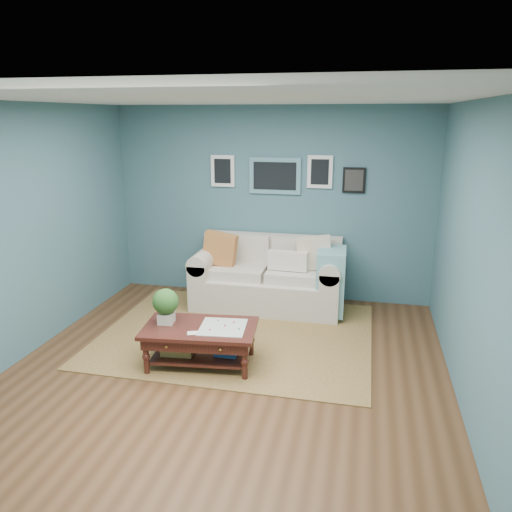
# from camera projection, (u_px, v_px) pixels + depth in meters

# --- Properties ---
(room_shell) EXTENTS (5.00, 5.02, 2.70)m
(room_shell) POSITION_uv_depth(u_px,v_px,m) (223.00, 246.00, 4.75)
(room_shell) COLOR brown
(room_shell) RESTS_ON ground
(area_rug) EXTENTS (3.19, 2.55, 0.01)m
(area_rug) POSITION_uv_depth(u_px,v_px,m) (237.00, 334.00, 6.04)
(area_rug) COLOR brown
(area_rug) RESTS_ON ground
(loveseat) EXTENTS (2.05, 0.93, 1.05)m
(loveseat) POSITION_uv_depth(u_px,v_px,m) (274.00, 277.00, 6.82)
(loveseat) COLOR beige
(loveseat) RESTS_ON ground
(coffee_table) EXTENTS (1.23, 0.80, 0.82)m
(coffee_table) POSITION_uv_depth(u_px,v_px,m) (194.00, 332.00, 5.23)
(coffee_table) COLOR black
(coffee_table) RESTS_ON ground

